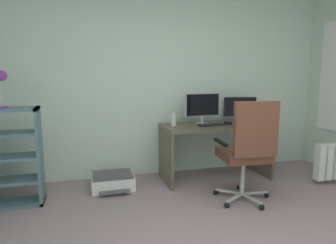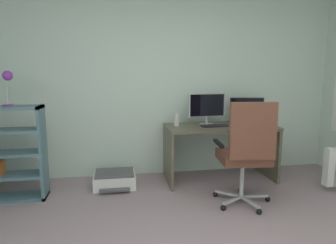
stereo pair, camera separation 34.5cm
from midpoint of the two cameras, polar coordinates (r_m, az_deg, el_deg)
wall_back at (r=4.14m, az=0.45°, el=8.09°), size 4.98×0.10×2.63m
desk at (r=4.01m, az=12.25°, el=-3.42°), size 1.40×0.66×0.73m
monitor_main at (r=3.99m, az=9.86°, el=2.93°), size 0.50×0.18×0.41m
monitor_secondary at (r=4.21m, az=17.00°, el=2.40°), size 0.44×0.18×0.35m
keyboard at (r=3.89m, az=11.40°, el=-0.71°), size 0.35×0.15×0.02m
computer_mouse at (r=4.01m, az=14.66°, el=-0.43°), size 0.08×0.11×0.03m
desktop_speaker at (r=3.85m, az=4.22°, el=0.47°), size 0.07×0.07×0.17m
office_chair at (r=3.23m, az=17.70°, el=-5.03°), size 0.63×0.63×1.12m
desk_lamp at (r=3.54m, az=-25.79°, el=7.13°), size 0.13×0.11×0.38m
printer at (r=3.82m, az=-7.52°, el=-10.79°), size 0.51×0.48×0.19m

